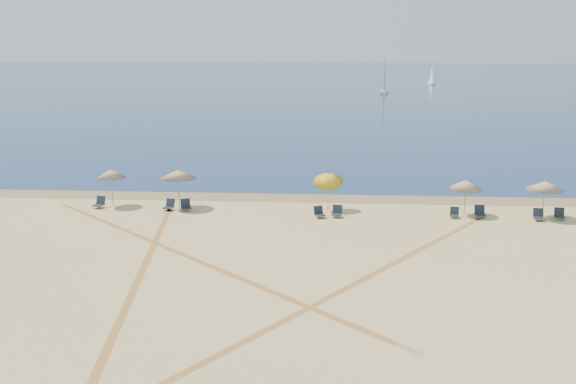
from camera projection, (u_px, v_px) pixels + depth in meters
name	position (u px, v px, depth m)	size (l,w,h in m)	color
ground	(247.00, 369.00, 20.23)	(160.00, 160.00, 0.00)	tan
ocean	(324.00, 75.00, 238.93)	(500.00, 500.00, 0.00)	#0C2151
wet_sand	(292.00, 197.00, 43.56)	(500.00, 500.00, 0.00)	olive
umbrella_1	(111.00, 174.00, 40.77)	(1.87, 1.87, 2.51)	gray
umbrella_2	(178.00, 174.00, 40.30)	(2.32, 2.32, 2.57)	gray
umbrella_3	(328.00, 178.00, 39.67)	(1.93, 1.99, 2.74)	gray
umbrella_4	(466.00, 184.00, 38.54)	(1.94, 1.99, 2.31)	gray
umbrella_5	(545.00, 186.00, 37.88)	(2.26, 2.26, 2.36)	gray
chair_2	(100.00, 203.00, 40.66)	(0.76, 0.84, 0.74)	black
chair_3	(169.00, 205.00, 40.08)	(0.75, 0.82, 0.71)	black
chair_4	(186.00, 206.00, 39.96)	(0.83, 0.89, 0.74)	black
chair_5	(319.00, 213.00, 38.31)	(0.80, 0.85, 0.69)	black
chair_6	(337.00, 212.00, 38.44)	(0.69, 0.78, 0.72)	black
chair_7	(454.00, 213.00, 38.29)	(0.64, 0.71, 0.64)	black
chair_8	(480.00, 212.00, 38.36)	(0.65, 0.75, 0.74)	black
chair_9	(539.00, 215.00, 37.68)	(0.67, 0.76, 0.72)	black
chair_10	(559.00, 214.00, 37.88)	(0.69, 0.77, 0.70)	black
sailboat_0	(431.00, 77.00, 178.84)	(1.72, 4.95, 7.22)	white
sailboat_1	(384.00, 83.00, 142.03)	(2.40, 5.61, 8.10)	white
tire_tracks	(224.00, 271.00, 29.19)	(48.79, 43.37, 0.00)	tan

